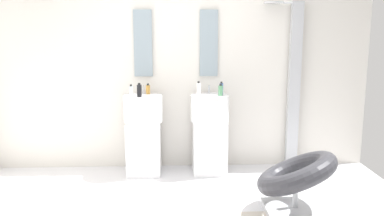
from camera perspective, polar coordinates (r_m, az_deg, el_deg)
The scene contains 13 objects.
rear_partition at distance 5.17m, azimuth -2.20°, elevation 6.09°, with size 4.80×0.10×2.60m, color silver.
pedestal_sink_left at distance 5.01m, azimuth -6.67°, elevation -3.33°, with size 0.46×0.46×1.06m.
pedestal_sink_right at distance 5.02m, azimuth 2.44°, elevation -3.25°, with size 0.46×0.46×1.06m.
vanity_mirror_left at distance 5.10m, azimuth -6.74°, elevation 8.81°, with size 0.22×0.03×0.80m, color #8C9EA8.
vanity_mirror_right at distance 5.11m, azimuth 2.31°, elevation 8.88°, with size 0.22×0.03×0.80m, color #8C9EA8.
shower_column at distance 5.28m, azimuth 13.69°, elevation 3.48°, with size 0.49×0.24×2.05m.
lounge_chair at distance 4.06m, azimuth 14.11°, elevation -9.33°, with size 1.05×1.04×0.65m.
soap_bottle_amber at distance 5.02m, azimuth -6.06°, elevation 2.57°, with size 0.05×0.05×0.13m.
soap_bottle_blue at distance 4.96m, azimuth 4.05°, elevation 2.67°, with size 0.04×0.04×0.15m.
soap_bottle_clear at distance 4.88m, azimuth -8.37°, elevation 2.35°, with size 0.05×0.05×0.14m.
soap_bottle_green at distance 4.85m, azimuth 3.93°, elevation 2.41°, with size 0.05×0.05×0.14m.
soap_bottle_black at distance 4.80m, azimuth -7.25°, elevation 2.39°, with size 0.05×0.05×0.16m.
soap_bottle_white at distance 4.96m, azimuth 0.91°, elevation 2.71°, with size 0.05×0.05×0.16m.
Camera 1 is at (-0.03, -3.51, 1.72)m, focal length 38.85 mm.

